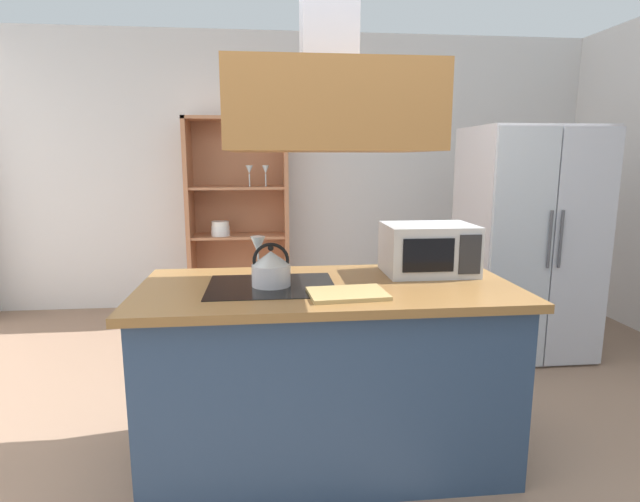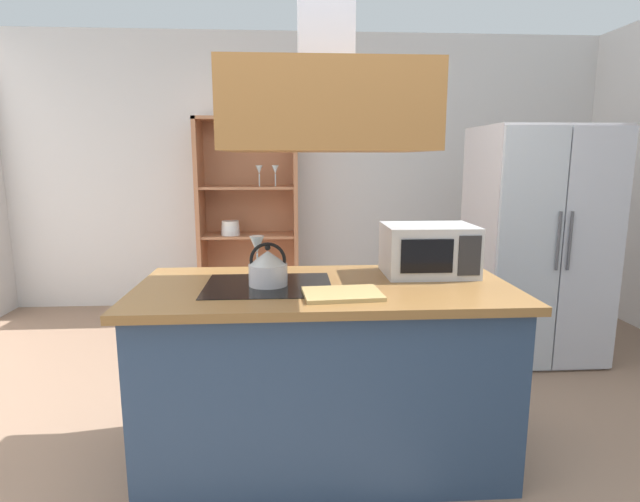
{
  "view_description": "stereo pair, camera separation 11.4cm",
  "coord_description": "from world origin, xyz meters",
  "px_view_note": "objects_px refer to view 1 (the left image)",
  "views": [
    {
      "loc": [
        -0.29,
        -2.16,
        1.5
      ],
      "look_at": [
        -0.01,
        0.51,
        1.0
      ],
      "focal_mm": 28.18,
      "sensor_mm": 36.0,
      "label": 1
    },
    {
      "loc": [
        -0.18,
        -2.17,
        1.5
      ],
      "look_at": [
        -0.01,
        0.51,
        1.0
      ],
      "focal_mm": 28.18,
      "sensor_mm": 36.0,
      "label": 2
    }
  ],
  "objects_px": {
    "microwave": "(428,249)",
    "refrigerator": "(526,242)",
    "dish_cabinet": "(239,227)",
    "wine_glass_on_counter": "(258,247)",
    "cutting_board": "(347,294)",
    "kettle": "(271,268)"
  },
  "relations": [
    {
      "from": "dish_cabinet",
      "to": "cutting_board",
      "type": "height_order",
      "value": "dish_cabinet"
    },
    {
      "from": "dish_cabinet",
      "to": "cutting_board",
      "type": "relative_size",
      "value": 5.52
    },
    {
      "from": "kettle",
      "to": "wine_glass_on_counter",
      "type": "bearing_deg",
      "value": 106.09
    },
    {
      "from": "dish_cabinet",
      "to": "cutting_board",
      "type": "distance_m",
      "value": 2.89
    },
    {
      "from": "dish_cabinet",
      "to": "microwave",
      "type": "height_order",
      "value": "dish_cabinet"
    },
    {
      "from": "dish_cabinet",
      "to": "microwave",
      "type": "distance_m",
      "value": 2.68
    },
    {
      "from": "microwave",
      "to": "refrigerator",
      "type": "bearing_deg",
      "value": 43.86
    },
    {
      "from": "microwave",
      "to": "wine_glass_on_counter",
      "type": "distance_m",
      "value": 0.89
    },
    {
      "from": "dish_cabinet",
      "to": "wine_glass_on_counter",
      "type": "bearing_deg",
      "value": -84.53
    },
    {
      "from": "kettle",
      "to": "refrigerator",
      "type": "bearing_deg",
      "value": 33.05
    },
    {
      "from": "cutting_board",
      "to": "wine_glass_on_counter",
      "type": "xyz_separation_m",
      "value": [
        -0.4,
        0.42,
        0.14
      ]
    },
    {
      "from": "refrigerator",
      "to": "wine_glass_on_counter",
      "type": "xyz_separation_m",
      "value": [
        -2.01,
        -1.05,
        0.19
      ]
    },
    {
      "from": "refrigerator",
      "to": "wine_glass_on_counter",
      "type": "bearing_deg",
      "value": -152.47
    },
    {
      "from": "cutting_board",
      "to": "wine_glass_on_counter",
      "type": "distance_m",
      "value": 0.6
    },
    {
      "from": "kettle",
      "to": "cutting_board",
      "type": "distance_m",
      "value": 0.4
    },
    {
      "from": "cutting_board",
      "to": "wine_glass_on_counter",
      "type": "relative_size",
      "value": 1.65
    },
    {
      "from": "dish_cabinet",
      "to": "wine_glass_on_counter",
      "type": "distance_m",
      "value": 2.42
    },
    {
      "from": "dish_cabinet",
      "to": "microwave",
      "type": "relative_size",
      "value": 4.08
    },
    {
      "from": "dish_cabinet",
      "to": "kettle",
      "type": "distance_m",
      "value": 2.64
    },
    {
      "from": "refrigerator",
      "to": "cutting_board",
      "type": "xyz_separation_m",
      "value": [
        -1.62,
        -1.47,
        0.04
      ]
    },
    {
      "from": "microwave",
      "to": "kettle",
      "type": "bearing_deg",
      "value": -167.17
    },
    {
      "from": "refrigerator",
      "to": "dish_cabinet",
      "type": "distance_m",
      "value": 2.62
    }
  ]
}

